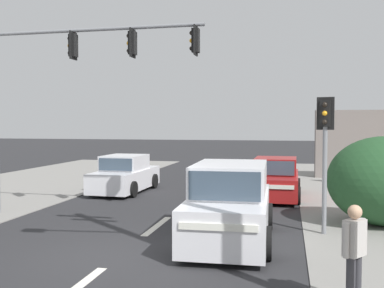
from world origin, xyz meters
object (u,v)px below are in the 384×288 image
(traffic_signal_mast, at_px, (63,76))
(sedan_oncoming_mid, at_px, (276,180))
(suv_oncoming_near, at_px, (230,205))
(pedestal_signal_right_kerb, at_px, (325,142))
(sedan_kerbside_parked, at_px, (125,175))
(pedestrian_at_kerb, at_px, (354,250))

(traffic_signal_mast, bearing_deg, sedan_oncoming_mid, 38.23)
(traffic_signal_mast, xyz_separation_m, suv_oncoming_near, (5.37, -1.79, -3.47))
(suv_oncoming_near, bearing_deg, pedestal_signal_right_kerb, 25.13)
(suv_oncoming_near, xyz_separation_m, sedan_kerbside_parked, (-5.34, 6.95, -0.18))
(pedestrian_at_kerb, bearing_deg, suv_oncoming_near, 123.15)
(sedan_oncoming_mid, bearing_deg, pedestal_signal_right_kerb, -76.11)
(suv_oncoming_near, distance_m, sedan_kerbside_parked, 8.77)
(sedan_kerbside_parked, height_order, pedestrian_at_kerb, pedestrian_at_kerb)
(suv_oncoming_near, relative_size, pedestrian_at_kerb, 2.81)
(traffic_signal_mast, distance_m, sedan_oncoming_mid, 8.79)
(sedan_kerbside_parked, xyz_separation_m, sedan_oncoming_mid, (6.26, -0.22, 0.00))
(pedestal_signal_right_kerb, relative_size, pedestrian_at_kerb, 2.18)
(pedestal_signal_right_kerb, xyz_separation_m, suv_oncoming_near, (-2.31, -1.09, -1.53))
(sedan_kerbside_parked, bearing_deg, pedestal_signal_right_kerb, -37.46)
(pedestal_signal_right_kerb, relative_size, sedan_oncoming_mid, 0.83)
(pedestal_signal_right_kerb, xyz_separation_m, sedan_kerbside_parked, (-7.66, 5.87, -1.71))
(suv_oncoming_near, bearing_deg, sedan_oncoming_mid, 82.25)
(suv_oncoming_near, xyz_separation_m, pedestrian_at_kerb, (2.40, -3.68, 0.04))
(traffic_signal_mast, height_order, pedestal_signal_right_kerb, traffic_signal_mast)
(pedestal_signal_right_kerb, distance_m, sedan_oncoming_mid, 6.07)
(traffic_signal_mast, bearing_deg, sedan_kerbside_parked, 89.73)
(traffic_signal_mast, bearing_deg, pedestrian_at_kerb, -35.13)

